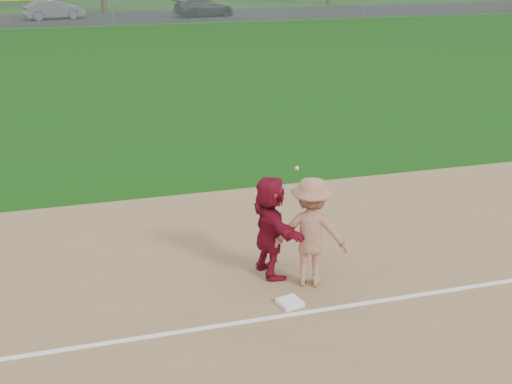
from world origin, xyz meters
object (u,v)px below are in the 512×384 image
object	(u,v)px
first_base	(290,302)
base_runner	(270,226)
car_mid	(54,9)
car_right	(204,7)

from	to	relation	value
first_base	base_runner	size ratio (longest dim) A/B	0.19
first_base	base_runner	bearing A→B (deg)	90.26
first_base	car_mid	size ratio (longest dim) A/B	0.08
base_runner	car_mid	xyz separation A→B (m)	(-4.25, 45.51, -0.19)
base_runner	car_mid	distance (m)	45.71
car_mid	car_right	size ratio (longest dim) A/B	0.91
base_runner	car_mid	size ratio (longest dim) A/B	0.41
first_base	base_runner	distance (m)	1.44
base_runner	car_right	world-z (taller)	base_runner
car_right	base_runner	bearing A→B (deg)	157.68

